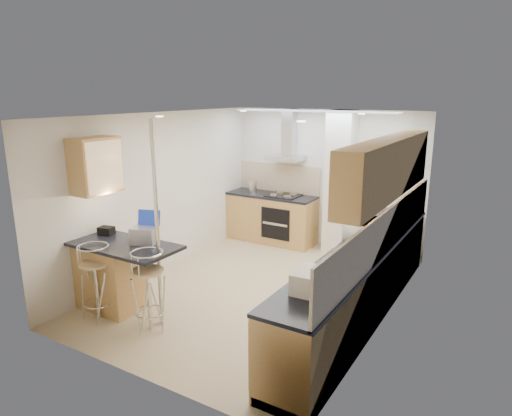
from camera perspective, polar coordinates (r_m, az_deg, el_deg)
The scene contains 16 objects.
ground at distance 6.72m, azimuth 0.29°, elevation -10.26°, with size 4.80×4.80×0.00m, color tan.
room_shell at distance 6.41m, azimuth 4.52°, elevation 3.00°, with size 3.64×4.84×2.51m.
right_counter at distance 5.97m, azimuth 12.93°, elevation -9.05°, with size 0.63×4.40×0.92m.
back_counter at distance 8.72m, azimuth 1.95°, elevation -1.21°, with size 1.70×0.63×0.92m.
peninsula at distance 6.15m, azimuth -16.00°, elevation -8.42°, with size 1.47×0.72×0.94m.
microwave at distance 5.94m, azimuth 13.42°, elevation -2.91°, with size 0.55×0.38×0.31m, color silver.
laptop at distance 5.90m, azimuth -13.81°, elevation -3.34°, with size 0.31×0.23×0.21m, color #ACAFB5.
bag at distance 6.42m, azimuth -18.21°, elevation -2.72°, with size 0.20×0.14×0.11m, color black.
bar_stool_near at distance 6.08m, azimuth -19.35°, elevation -8.78°, with size 0.40×0.40×0.99m, color tan, non-canonical shape.
bar_stool_end at distance 5.65m, azimuth -13.26°, elevation -10.04°, with size 0.41×0.41×1.00m, color tan, non-canonical shape.
jar_a at distance 6.48m, azimuth 14.46°, elevation -2.15°, with size 0.12×0.12×0.17m, color silver.
jar_b at distance 6.33m, azimuth 16.55°, elevation -2.87°, with size 0.11×0.11×0.14m, color silver.
jar_c at distance 4.92m, azimuth 11.10°, elevation -7.07°, with size 0.14×0.14×0.20m, color beige.
jar_d at distance 4.74m, azimuth 9.05°, elevation -8.35°, with size 0.10×0.10×0.12m, color silver.
bread_bin at distance 4.47m, azimuth 7.00°, elevation -9.08°, with size 0.32×0.40×0.21m, color silver.
kettle at distance 8.81m, azimuth -0.39°, elevation 2.73°, with size 0.16×0.16×0.21m, color silver.
Camera 1 is at (3.11, -5.26, 2.79)m, focal length 32.00 mm.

